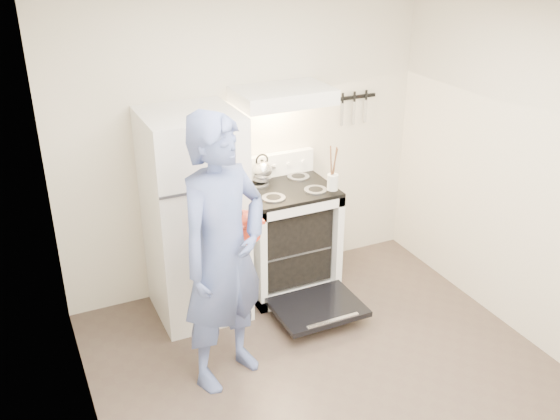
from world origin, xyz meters
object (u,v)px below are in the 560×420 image
at_px(stove_body, 286,240).
at_px(person, 224,255).
at_px(dutch_oven, 241,228).
at_px(tea_kettle, 262,169).
at_px(refrigerator, 195,217).

distance_m(stove_body, person, 1.36).
xyz_separation_m(stove_body, dutch_oven, (-0.68, -0.69, 0.57)).
bearing_deg(tea_kettle, refrigerator, -162.78).
xyz_separation_m(refrigerator, person, (-0.07, -0.87, 0.12)).
relative_size(refrigerator, person, 0.87).
height_order(refrigerator, tea_kettle, refrigerator).
relative_size(stove_body, tea_kettle, 3.61).
bearing_deg(dutch_oven, tea_kettle, 58.16).
bearing_deg(refrigerator, stove_body, 1.77).
distance_m(refrigerator, person, 0.88).
bearing_deg(tea_kettle, stove_body, -52.33).
xyz_separation_m(stove_body, person, (-0.88, -0.90, 0.51)).
relative_size(refrigerator, stove_body, 1.85).
relative_size(tea_kettle, dutch_oven, 0.73).
xyz_separation_m(person, dutch_oven, (0.20, 0.21, 0.06)).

